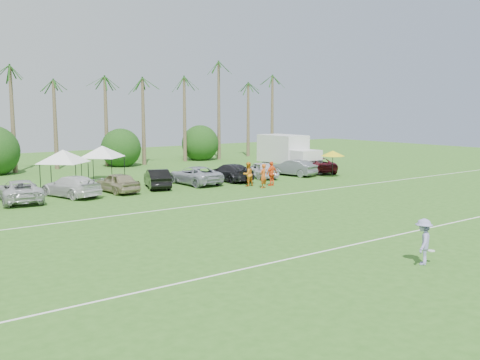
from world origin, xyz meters
TOP-DOWN VIEW (x-y plane):
  - ground at (0.00, 0.00)m, footprint 120.00×120.00m
  - field_lines at (0.00, 8.00)m, footprint 80.00×12.10m
  - palm_tree_4 at (-4.00, 38.00)m, footprint 2.40×2.40m
  - palm_tree_5 at (0.00, 38.00)m, footprint 2.40×2.40m
  - palm_tree_6 at (4.00, 38.00)m, footprint 2.40×2.40m
  - palm_tree_7 at (8.00, 38.00)m, footprint 2.40×2.40m
  - palm_tree_8 at (13.00, 38.00)m, footprint 2.40×2.40m
  - palm_tree_9 at (18.00, 38.00)m, footprint 2.40×2.40m
  - palm_tree_10 at (23.00, 38.00)m, footprint 2.40×2.40m
  - palm_tree_11 at (27.00, 38.00)m, footprint 2.40×2.40m
  - bush_tree_2 at (6.00, 39.00)m, footprint 4.00×4.00m
  - bush_tree_3 at (16.00, 39.00)m, footprint 4.00×4.00m
  - sideline_player_a at (8.22, 17.21)m, footprint 0.75×0.61m
  - sideline_player_b at (7.90, 18.65)m, footprint 0.92×0.74m
  - sideline_player_c at (9.49, 17.75)m, footprint 1.14×0.59m
  - box_truck at (16.66, 23.99)m, footprint 2.65×6.58m
  - canopy_tent_left at (-3.70, 25.59)m, footprint 4.13×4.13m
  - canopy_tent_right at (0.40, 28.40)m, footprint 4.07×4.07m
  - market_umbrella at (16.89, 18.56)m, footprint 2.04×2.04m
  - frisbee_player at (0.89, -1.52)m, footprint 1.30×1.13m
  - parked_car_2 at (-7.78, 21.65)m, footprint 3.02×5.34m
  - parked_car_3 at (-4.54, 21.75)m, footprint 3.31×5.22m
  - parked_car_4 at (-1.30, 21.63)m, footprint 2.02×4.26m
  - parked_car_5 at (1.94, 21.88)m, footprint 2.80×4.53m
  - parked_car_6 at (5.18, 21.88)m, footprint 2.58×5.18m
  - parked_car_7 at (8.42, 21.81)m, footprint 2.08×4.90m
  - parked_car_8 at (11.66, 21.78)m, footprint 2.54×4.40m
  - parked_car_9 at (14.90, 21.35)m, footprint 2.34×4.49m
  - parked_car_10 at (18.14, 21.85)m, footprint 3.99×5.57m

SIDE VIEW (x-z plane):
  - ground at x=0.00m, z-range 0.00..0.00m
  - field_lines at x=0.00m, z-range 0.00..0.01m
  - parked_car_2 at x=-7.78m, z-range 0.00..1.41m
  - parked_car_3 at x=-4.54m, z-range 0.00..1.41m
  - parked_car_4 at x=-1.30m, z-range 0.00..1.41m
  - parked_car_5 at x=1.94m, z-range 0.00..1.41m
  - parked_car_6 at x=5.18m, z-range 0.00..1.41m
  - parked_car_7 at x=8.42m, z-range 0.00..1.41m
  - parked_car_8 at x=11.66m, z-range 0.00..1.41m
  - parked_car_9 at x=14.90m, z-range 0.00..1.41m
  - parked_car_10 at x=18.14m, z-range 0.00..1.41m
  - frisbee_player at x=0.89m, z-range 0.00..1.75m
  - sideline_player_a at x=8.22m, z-range 0.00..1.79m
  - sideline_player_b at x=7.90m, z-range 0.00..1.82m
  - sideline_player_c at x=9.49m, z-range 0.00..1.85m
  - bush_tree_2 at x=6.00m, z-range -0.20..3.80m
  - bush_tree_3 at x=16.00m, z-range -0.20..3.80m
  - box_truck at x=16.66m, z-range 0.12..3.48m
  - market_umbrella at x=16.89m, z-range 0.90..3.18m
  - canopy_tent_right at x=0.40m, z-range 1.17..4.47m
  - canopy_tent_left at x=-3.70m, z-range 1.19..4.54m
  - palm_tree_4 at x=-4.00m, z-range 3.03..11.93m
  - palm_tree_8 at x=13.00m, z-range 3.03..11.93m
  - palm_tree_5 at x=0.00m, z-range 3.40..13.30m
  - palm_tree_9 at x=18.00m, z-range 3.40..13.30m
  - palm_tree_6 at x=4.00m, z-range 3.76..14.66m
  - palm_tree_10 at x=23.00m, z-range 3.76..14.66m
  - palm_tree_7 at x=8.00m, z-range 4.11..16.01m
  - palm_tree_11 at x=27.00m, z-range 4.11..16.01m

